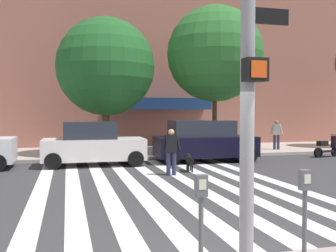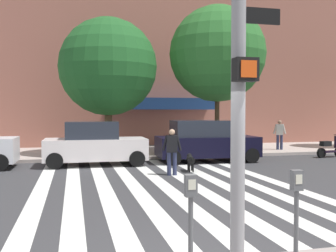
{
  "view_description": "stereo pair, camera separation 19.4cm",
  "coord_description": "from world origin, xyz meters",
  "px_view_note": "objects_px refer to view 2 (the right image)",
  "views": [
    {
      "loc": [
        -2.09,
        -5.11,
        2.25
      ],
      "look_at": [
        1.01,
        6.73,
        1.8
      ],
      "focal_mm": 41.42,
      "sensor_mm": 36.0,
      "label": 1
    },
    {
      "loc": [
        -1.9,
        -5.15,
        2.25
      ],
      "look_at": [
        1.01,
        6.73,
        1.8
      ],
      "focal_mm": 41.42,
      "sensor_mm": 36.0,
      "label": 2
    }
  ],
  "objects_px": {
    "parking_meter_second_along": "(296,208)",
    "dog_on_leash": "(190,160)",
    "parked_car_third_in_line": "(206,141)",
    "parked_car_behind_first": "(95,144)",
    "street_tree_nearest": "(108,67)",
    "parked_scooter": "(330,148)",
    "pedestrian_dog_walker": "(172,149)",
    "traffic_light_pole": "(241,8)",
    "street_tree_middle": "(217,54)",
    "pedestrian_bystander": "(280,133)",
    "parking_meter_curbside": "(191,215)"
  },
  "relations": [
    {
      "from": "parking_meter_second_along",
      "to": "parked_car_third_in_line",
      "type": "height_order",
      "value": "parked_car_third_in_line"
    },
    {
      "from": "parked_car_third_in_line",
      "to": "parking_meter_second_along",
      "type": "bearing_deg",
      "value": -104.12
    },
    {
      "from": "parked_car_third_in_line",
      "to": "street_tree_nearest",
      "type": "distance_m",
      "value": 6.17
    },
    {
      "from": "traffic_light_pole",
      "to": "pedestrian_dog_walker",
      "type": "relative_size",
      "value": 3.54
    },
    {
      "from": "parked_car_third_in_line",
      "to": "parked_car_behind_first",
      "type": "bearing_deg",
      "value": -179.99
    },
    {
      "from": "pedestrian_dog_walker",
      "to": "parking_meter_curbside",
      "type": "bearing_deg",
      "value": -102.94
    },
    {
      "from": "parked_scooter",
      "to": "dog_on_leash",
      "type": "xyz_separation_m",
      "value": [
        -8.06,
        -2.71,
        -0.04
      ]
    },
    {
      "from": "street_tree_middle",
      "to": "pedestrian_dog_walker",
      "type": "distance_m",
      "value": 7.94
    },
    {
      "from": "parking_meter_curbside",
      "to": "parked_car_behind_first",
      "type": "height_order",
      "value": "parked_car_behind_first"
    },
    {
      "from": "pedestrian_bystander",
      "to": "traffic_light_pole",
      "type": "bearing_deg",
      "value": -121.41
    },
    {
      "from": "parking_meter_second_along",
      "to": "dog_on_leash",
      "type": "relative_size",
      "value": 1.34
    },
    {
      "from": "dog_on_leash",
      "to": "parked_car_behind_first",
      "type": "bearing_deg",
      "value": 142.83
    },
    {
      "from": "parking_meter_second_along",
      "to": "pedestrian_dog_walker",
      "type": "distance_m",
      "value": 8.91
    },
    {
      "from": "pedestrian_dog_walker",
      "to": "street_tree_nearest",
      "type": "bearing_deg",
      "value": 105.18
    },
    {
      "from": "pedestrian_dog_walker",
      "to": "dog_on_leash",
      "type": "xyz_separation_m",
      "value": [
        0.9,
        0.7,
        -0.48
      ]
    },
    {
      "from": "street_tree_nearest",
      "to": "street_tree_middle",
      "type": "distance_m",
      "value": 5.58
    },
    {
      "from": "street_tree_middle",
      "to": "parking_meter_second_along",
      "type": "bearing_deg",
      "value": -107.15
    },
    {
      "from": "street_tree_middle",
      "to": "pedestrian_dog_walker",
      "type": "bearing_deg",
      "value": -124.67
    },
    {
      "from": "street_tree_nearest",
      "to": "pedestrian_bystander",
      "type": "bearing_deg",
      "value": -0.34
    },
    {
      "from": "parked_scooter",
      "to": "pedestrian_dog_walker",
      "type": "xyz_separation_m",
      "value": [
        -8.96,
        -3.42,
        0.45
      ]
    },
    {
      "from": "parked_car_behind_first",
      "to": "parked_car_third_in_line",
      "type": "bearing_deg",
      "value": 0.01
    },
    {
      "from": "pedestrian_dog_walker",
      "to": "pedestrian_bystander",
      "type": "relative_size",
      "value": 1.0
    },
    {
      "from": "parked_car_third_in_line",
      "to": "street_tree_middle",
      "type": "height_order",
      "value": "street_tree_middle"
    },
    {
      "from": "parking_meter_second_along",
      "to": "parked_car_third_in_line",
      "type": "xyz_separation_m",
      "value": [
        3.06,
        12.18,
        -0.11
      ]
    },
    {
      "from": "traffic_light_pole",
      "to": "parked_car_behind_first",
      "type": "height_order",
      "value": "traffic_light_pole"
    },
    {
      "from": "traffic_light_pole",
      "to": "pedestrian_dog_walker",
      "type": "distance_m",
      "value": 9.29
    },
    {
      "from": "traffic_light_pole",
      "to": "parking_meter_second_along",
      "type": "bearing_deg",
      "value": -5.66
    },
    {
      "from": "dog_on_leash",
      "to": "street_tree_middle",
      "type": "bearing_deg",
      "value": 58.83
    },
    {
      "from": "pedestrian_dog_walker",
      "to": "parked_scooter",
      "type": "bearing_deg",
      "value": 20.86
    },
    {
      "from": "pedestrian_dog_walker",
      "to": "pedestrian_bystander",
      "type": "distance_m",
      "value": 9.91
    },
    {
      "from": "street_tree_middle",
      "to": "pedestrian_bystander",
      "type": "relative_size",
      "value": 4.59
    },
    {
      "from": "parking_meter_curbside",
      "to": "street_tree_nearest",
      "type": "height_order",
      "value": "street_tree_nearest"
    },
    {
      "from": "parking_meter_curbside",
      "to": "parked_car_third_in_line",
      "type": "height_order",
      "value": "parked_car_third_in_line"
    },
    {
      "from": "dog_on_leash",
      "to": "pedestrian_bystander",
      "type": "height_order",
      "value": "pedestrian_bystander"
    },
    {
      "from": "street_tree_nearest",
      "to": "traffic_light_pole",
      "type": "bearing_deg",
      "value": -88.83
    },
    {
      "from": "parked_car_behind_first",
      "to": "dog_on_leash",
      "type": "xyz_separation_m",
      "value": [
        3.42,
        -2.59,
        -0.44
      ]
    },
    {
      "from": "parking_meter_curbside",
      "to": "street_tree_middle",
      "type": "bearing_deg",
      "value": 67.9
    },
    {
      "from": "pedestrian_dog_walker",
      "to": "street_tree_middle",
      "type": "bearing_deg",
      "value": 55.33
    },
    {
      "from": "parking_meter_curbside",
      "to": "parked_car_third_in_line",
      "type": "relative_size",
      "value": 0.3
    },
    {
      "from": "street_tree_nearest",
      "to": "pedestrian_dog_walker",
      "type": "relative_size",
      "value": 4.13
    },
    {
      "from": "street_tree_nearest",
      "to": "parked_scooter",
      "type": "bearing_deg",
      "value": -14.73
    },
    {
      "from": "traffic_light_pole",
      "to": "parked_scooter",
      "type": "xyz_separation_m",
      "value": [
        10.34,
        12.23,
        -3.04
      ]
    },
    {
      "from": "parked_car_behind_first",
      "to": "pedestrian_bystander",
      "type": "height_order",
      "value": "parked_car_behind_first"
    },
    {
      "from": "street_tree_nearest",
      "to": "dog_on_leash",
      "type": "relative_size",
      "value": 6.68
    },
    {
      "from": "traffic_light_pole",
      "to": "parking_meter_second_along",
      "type": "xyz_separation_m",
      "value": [
        0.74,
        -0.07,
        -2.49
      ]
    },
    {
      "from": "traffic_light_pole",
      "to": "street_tree_nearest",
      "type": "xyz_separation_m",
      "value": [
        -0.31,
        15.03,
        0.96
      ]
    },
    {
      "from": "street_tree_nearest",
      "to": "street_tree_middle",
      "type": "bearing_deg",
      "value": -7.45
    },
    {
      "from": "parked_car_third_in_line",
      "to": "street_tree_nearest",
      "type": "height_order",
      "value": "street_tree_nearest"
    },
    {
      "from": "parked_car_third_in_line",
      "to": "parking_meter_curbside",
      "type": "bearing_deg",
      "value": -110.14
    },
    {
      "from": "parked_car_third_in_line",
      "to": "pedestrian_bystander",
      "type": "bearing_deg",
      "value": 28.23
    }
  ]
}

